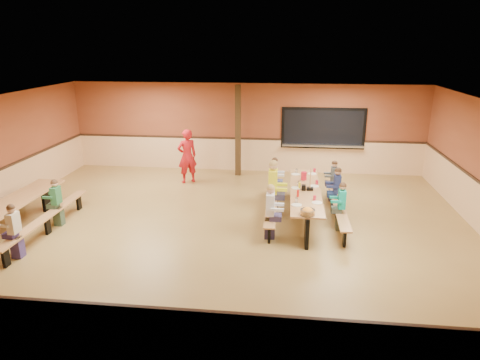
# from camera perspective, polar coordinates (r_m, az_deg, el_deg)

# --- Properties ---
(ground) EXTENTS (12.00, 12.00, 0.00)m
(ground) POSITION_cam_1_polar(r_m,az_deg,el_deg) (10.40, -2.01, -6.44)
(ground) COLOR olive
(ground) RESTS_ON ground
(room_envelope) EXTENTS (12.04, 10.04, 3.02)m
(room_envelope) POSITION_cam_1_polar(r_m,az_deg,el_deg) (10.13, -2.06, -2.88)
(room_envelope) COLOR brown
(room_envelope) RESTS_ON ground
(kitchen_pass_through) EXTENTS (2.78, 0.28, 1.38)m
(kitchen_pass_through) POSITION_cam_1_polar(r_m,az_deg,el_deg) (14.64, 11.02, 6.55)
(kitchen_pass_through) COLOR black
(kitchen_pass_through) RESTS_ON ground
(structural_post) EXTENTS (0.18, 0.18, 3.00)m
(structural_post) POSITION_cam_1_polar(r_m,az_deg,el_deg) (14.14, -0.27, 6.53)
(structural_post) COLOR #312110
(structural_post) RESTS_ON ground
(cafeteria_table_main) EXTENTS (1.91, 3.70, 0.74)m
(cafeteria_table_main) POSITION_cam_1_polar(r_m,az_deg,el_deg) (10.96, 8.66, -2.37)
(cafeteria_table_main) COLOR #AB7544
(cafeteria_table_main) RESTS_ON ground
(cafeteria_table_second) EXTENTS (1.91, 3.70, 0.74)m
(cafeteria_table_second) POSITION_cam_1_polar(r_m,az_deg,el_deg) (11.31, -28.08, -3.70)
(cafeteria_table_second) COLOR #AB7544
(cafeteria_table_second) RESTS_ON ground
(seated_child_white_left) EXTENTS (0.40, 0.32, 1.27)m
(seated_child_white_left) POSITION_cam_1_polar(r_m,az_deg,el_deg) (9.69, 4.04, -4.28)
(seated_child_white_left) COLOR silver
(seated_child_white_left) RESTS_ON ground
(seated_adult_yellow) EXTENTS (0.48, 0.39, 1.44)m
(seated_adult_yellow) POSITION_cam_1_polar(r_m,az_deg,el_deg) (10.98, 4.39, -1.11)
(seated_adult_yellow) COLOR yellow
(seated_adult_yellow) RESTS_ON ground
(seated_child_grey_left) EXTENTS (0.36, 0.30, 1.20)m
(seated_child_grey_left) POSITION_cam_1_polar(r_m,az_deg,el_deg) (12.13, 4.60, 0.16)
(seated_child_grey_left) COLOR white
(seated_child_grey_left) RESTS_ON ground
(seated_child_teal_right) EXTENTS (0.35, 0.29, 1.17)m
(seated_child_teal_right) POSITION_cam_1_polar(r_m,az_deg,el_deg) (10.37, 13.36, -3.50)
(seated_child_teal_right) COLOR #0D917B
(seated_child_teal_right) RESTS_ON ground
(seated_child_navy_right) EXTENTS (0.37, 0.30, 1.21)m
(seated_child_navy_right) POSITION_cam_1_polar(r_m,az_deg,el_deg) (11.38, 12.77, -1.41)
(seated_child_navy_right) COLOR #1C244D
(seated_child_navy_right) RESTS_ON ground
(seated_child_char_right) EXTENTS (0.34, 0.28, 1.16)m
(seated_child_char_right) POSITION_cam_1_polar(r_m,az_deg,el_deg) (12.24, 12.34, -0.15)
(seated_child_char_right) COLOR #434A4C
(seated_child_char_right) RESTS_ON ground
(seated_child_green_sec) EXTENTS (0.34, 0.28, 1.15)m
(seated_child_green_sec) POSITION_cam_1_polar(r_m,az_deg,el_deg) (11.26, -23.22, -2.83)
(seated_child_green_sec) COLOR #29663A
(seated_child_green_sec) RESTS_ON ground
(seated_child_tan_sec) EXTENTS (0.35, 0.28, 1.16)m
(seated_child_tan_sec) POSITION_cam_1_polar(r_m,az_deg,el_deg) (9.96, -27.82, -6.10)
(seated_child_tan_sec) COLOR #C3B699
(seated_child_tan_sec) RESTS_ON ground
(standing_woman) EXTENTS (0.75, 0.69, 1.72)m
(standing_woman) POSITION_cam_1_polar(r_m,az_deg,el_deg) (13.60, -7.06, 3.17)
(standing_woman) COLOR red
(standing_woman) RESTS_ON ground
(punch_pitcher) EXTENTS (0.16, 0.16, 0.22)m
(punch_pitcher) POSITION_cam_1_polar(r_m,az_deg,el_deg) (11.64, 8.51, 0.54)
(punch_pitcher) COLOR red
(punch_pitcher) RESTS_ON cafeteria_table_main
(chip_bowl) EXTENTS (0.32, 0.32, 0.15)m
(chip_bowl) POSITION_cam_1_polar(r_m,az_deg,el_deg) (9.31, 9.00, -4.18)
(chip_bowl) COLOR orange
(chip_bowl) RESTS_ON cafeteria_table_main
(napkin_dispenser) EXTENTS (0.10, 0.14, 0.13)m
(napkin_dispenser) POSITION_cam_1_polar(r_m,az_deg,el_deg) (10.85, 8.48, -1.01)
(napkin_dispenser) COLOR black
(napkin_dispenser) RESTS_ON cafeteria_table_main
(condiment_mustard) EXTENTS (0.06, 0.06, 0.17)m
(condiment_mustard) POSITION_cam_1_polar(r_m,az_deg,el_deg) (10.93, 7.94, -0.72)
(condiment_mustard) COLOR yellow
(condiment_mustard) RESTS_ON cafeteria_table_main
(condiment_ketchup) EXTENTS (0.06, 0.06, 0.17)m
(condiment_ketchup) POSITION_cam_1_polar(r_m,az_deg,el_deg) (10.36, 7.74, -1.77)
(condiment_ketchup) COLOR #B2140F
(condiment_ketchup) RESTS_ON cafeteria_table_main
(table_paddle) EXTENTS (0.16, 0.16, 0.56)m
(table_paddle) POSITION_cam_1_polar(r_m,az_deg,el_deg) (10.86, 9.33, -0.63)
(table_paddle) COLOR black
(table_paddle) RESTS_ON cafeteria_table_main
(place_settings) EXTENTS (0.65, 3.30, 0.11)m
(place_settings) POSITION_cam_1_polar(r_m,az_deg,el_deg) (10.87, 8.73, -1.04)
(place_settings) COLOR beige
(place_settings) RESTS_ON cafeteria_table_main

